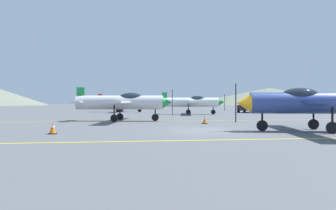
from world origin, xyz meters
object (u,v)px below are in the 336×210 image
at_px(traffic_cone_front, 53,128).
at_px(airplane_back, 123,102).
at_px(airplane_mid, 123,102).
at_px(airplane_far, 192,102).
at_px(airplane_near, 312,102).
at_px(traffic_cone_side, 205,120).
at_px(car_sedan, 248,107).

bearing_deg(traffic_cone_front, airplane_back, 85.12).
relative_size(airplane_mid, airplane_back, 1.00).
distance_m(airplane_far, airplane_back, 12.59).
bearing_deg(airplane_near, traffic_cone_side, 125.06).
relative_size(airplane_mid, traffic_cone_side, 15.13).
bearing_deg(airplane_back, traffic_cone_side, -76.21).
bearing_deg(traffic_cone_front, airplane_far, 62.40).
relative_size(airplane_far, airplane_back, 1.00).
bearing_deg(airplane_near, car_sedan, 74.70).
height_order(airplane_mid, traffic_cone_front, airplane_mid).
distance_m(airplane_back, traffic_cone_side, 25.80).
relative_size(airplane_back, traffic_cone_front, 15.09).
bearing_deg(airplane_mid, airplane_back, 91.36).
height_order(airplane_far, traffic_cone_front, airplane_far).
xyz_separation_m(airplane_mid, traffic_cone_front, (-3.12, -9.45, -1.22)).
bearing_deg(traffic_cone_side, airplane_mid, 145.83).
height_order(airplane_mid, traffic_cone_side, airplane_mid).
xyz_separation_m(airplane_far, traffic_cone_front, (-11.22, -21.46, -1.22)).
bearing_deg(airplane_near, airplane_far, 94.47).
relative_size(airplane_back, car_sedan, 1.98).
distance_m(airplane_near, airplane_mid, 13.83).
relative_size(airplane_mid, traffic_cone_front, 15.13).
bearing_deg(airplane_mid, traffic_cone_front, -108.29).
bearing_deg(airplane_far, airplane_back, 133.13).
bearing_deg(traffic_cone_front, traffic_cone_side, 32.68).
height_order(airplane_back, traffic_cone_front, airplane_back).
distance_m(airplane_near, traffic_cone_side, 7.35).
bearing_deg(traffic_cone_side, car_sedan, 60.98).
bearing_deg(traffic_cone_side, traffic_cone_front, -147.32).
relative_size(airplane_near, traffic_cone_front, 15.10).
relative_size(traffic_cone_front, traffic_cone_side, 1.00).
distance_m(airplane_mid, traffic_cone_front, 10.02).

